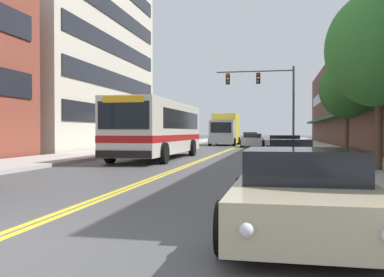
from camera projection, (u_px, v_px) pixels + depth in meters
The scene contains 16 objects.
ground_plane at pixel (237, 147), 41.85m from camera, with size 240.00×240.00×0.00m, color #4C4C4F.
sidewalk_left at pixel (163, 145), 43.32m from camera, with size 3.95×106.00×0.16m.
sidewalk_right at pixel (316, 147), 40.38m from camera, with size 3.95×106.00×0.16m.
centre_line at pixel (237, 147), 41.85m from camera, with size 0.34×106.00×0.01m.
office_tower_left at pixel (54, 18), 37.99m from camera, with size 12.08×21.25×23.25m.
city_bus at pixel (159, 127), 23.72m from camera, with size 2.93×11.04×3.08m.
car_white_parked_left_mid at pixel (179, 142), 35.97m from camera, with size 2.08×4.78×1.33m.
car_beige_parked_right_foreground at pixel (303, 194), 6.33m from camera, with size 2.21×4.34×1.25m.
car_black_parked_right_mid at pixel (285, 147), 24.42m from camera, with size 2.18×4.51×1.29m.
car_champagne_parked_right_far at pixel (291, 155), 17.55m from camera, with size 2.17×4.14×1.18m.
car_silver_moving_lead at pixel (253, 140), 41.57m from camera, with size 2.17×4.86×1.30m.
car_slate_blue_moving_second at pixel (250, 138), 51.49m from camera, with size 2.12×4.30×1.41m.
box_truck at pixel (225, 129), 46.81m from camera, with size 2.83×6.86×3.41m.
traffic_signal_mast at pixel (267, 90), 36.08m from camera, with size 6.57×0.38×6.96m.
street_tree_right_mid at pixel (379, 49), 15.06m from camera, with size 3.74×3.74×6.33m.
street_tree_right_far at pixel (347, 89), 23.12m from camera, with size 2.95×2.95×5.28m.
Camera 1 is at (3.91, -4.88, 1.51)m, focal length 40.00 mm.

